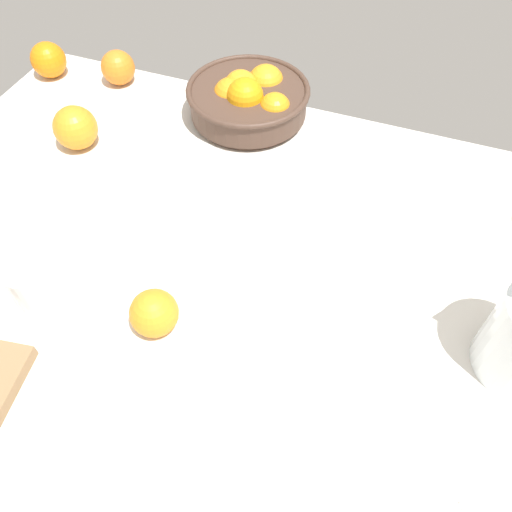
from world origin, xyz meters
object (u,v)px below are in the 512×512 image
object	(u,v)px
juice_glass	(41,290)
loose_orange_2	(48,60)
fruit_bowl	(249,98)
loose_orange_1	(154,313)
loose_orange_0	(75,128)
loose_orange_4	(118,68)

from	to	relation	value
juice_glass	loose_orange_2	world-z (taller)	juice_glass
fruit_bowl	loose_orange_2	distance (cm)	48.94
fruit_bowl	loose_orange_1	distance (cm)	53.95
loose_orange_0	loose_orange_4	xyz separation A→B (cm)	(-3.57, 22.63, -0.54)
loose_orange_0	loose_orange_2	distance (cm)	28.05
juice_glass	loose_orange_4	size ratio (longest dim) A/B	1.41
loose_orange_1	loose_orange_2	distance (cm)	75.53
loose_orange_1	loose_orange_4	xyz separation A→B (cm)	(-38.02, 55.31, 0.15)
loose_orange_0	loose_orange_2	bearing A→B (deg)	135.61
loose_orange_1	loose_orange_4	distance (cm)	67.12
loose_orange_4	loose_orange_0	bearing A→B (deg)	-81.03
loose_orange_2	loose_orange_4	world-z (taller)	loose_orange_2
loose_orange_0	loose_orange_4	distance (cm)	22.92
fruit_bowl	loose_orange_1	xyz separation A→B (cm)	(5.56, -53.66, -0.87)
loose_orange_4	juice_glass	bearing A→B (deg)	-70.54
loose_orange_0	loose_orange_1	bearing A→B (deg)	-43.50
juice_glass	loose_orange_1	bearing A→B (deg)	9.02
loose_orange_0	loose_orange_1	distance (cm)	47.48
loose_orange_0	loose_orange_1	size ratio (longest dim) A/B	1.19
loose_orange_1	loose_orange_4	world-z (taller)	loose_orange_4
loose_orange_2	loose_orange_4	size ratio (longest dim) A/B	1.04
loose_orange_0	loose_orange_4	size ratio (longest dim) A/B	1.14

